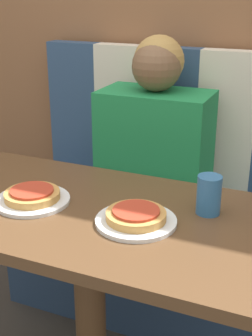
{
  "coord_description": "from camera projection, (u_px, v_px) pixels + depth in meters",
  "views": [
    {
      "loc": [
        0.6,
        -1.09,
        1.36
      ],
      "look_at": [
        0.0,
        0.29,
        0.77
      ],
      "focal_mm": 50.0,
      "sensor_mm": 36.0,
      "label": 1
    }
  ],
  "objects": [
    {
      "name": "wall_back",
      "position": [
        183.0,
        0.0,
        1.94
      ],
      "size": [
        7.0,
        0.05,
        2.6
      ],
      "color": "brown",
      "rests_on": "ground_plane"
    },
    {
      "name": "booth_seat",
      "position": [
        152.0,
        254.0,
        2.06
      ],
      "size": [
        1.19,
        0.51,
        0.5
      ],
      "color": "navy",
      "rests_on": "ground_plane"
    },
    {
      "name": "booth_backrest",
      "position": [
        172.0,
        120.0,
        2.04
      ],
      "size": [
        1.19,
        0.08,
        0.62
      ],
      "color": "navy",
      "rests_on": "booth_seat"
    },
    {
      "name": "dining_table",
      "position": [
        88.0,
        239.0,
        1.42
      ],
      "size": [
        1.07,
        0.61,
        0.75
      ],
      "color": "brown",
      "rests_on": "ground_plane"
    },
    {
      "name": "person",
      "position": [
        155.0,
        132.0,
        1.86
      ],
      "size": [
        0.43,
        0.25,
        0.69
      ],
      "color": "#1E8447",
      "rests_on": "booth_seat"
    },
    {
      "name": "plate_left",
      "position": [
        33.0,
        200.0,
        1.42
      ],
      "size": [
        0.23,
        0.23,
        0.01
      ],
      "color": "white",
      "rests_on": "dining_table"
    },
    {
      "name": "plate_right",
      "position": [
        136.0,
        221.0,
        1.29
      ],
      "size": [
        0.23,
        0.23,
        0.01
      ],
      "color": "white",
      "rests_on": "dining_table"
    },
    {
      "name": "pizza_left",
      "position": [
        32.0,
        194.0,
        1.41
      ],
      "size": [
        0.17,
        0.17,
        0.03
      ],
      "color": "#C68E47",
      "rests_on": "plate_left"
    },
    {
      "name": "pizza_right",
      "position": [
        136.0,
        215.0,
        1.28
      ],
      "size": [
        0.17,
        0.17,
        0.03
      ],
      "color": "#C68E47",
      "rests_on": "plate_right"
    },
    {
      "name": "drinking_cup",
      "position": [
        209.0,
        195.0,
        1.33
      ],
      "size": [
        0.07,
        0.07,
        0.11
      ],
      "color": "#2D669E",
      "rests_on": "dining_table"
    }
  ]
}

